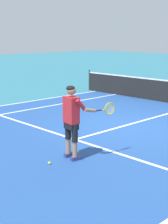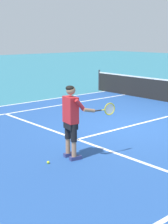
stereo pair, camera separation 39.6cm
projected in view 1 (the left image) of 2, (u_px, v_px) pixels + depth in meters
ground_plane at (124, 126)px, 10.72m from camera, size 80.00×80.00×0.00m
court_inner_surface at (106, 131)px, 10.17m from camera, size 10.98×10.67×0.00m
line_service at (75, 139)px, 9.32m from camera, size 8.23×0.10×0.01m
line_centre_service at (145, 120)px, 11.48m from camera, size 0.10×6.40×0.01m
line_singles_left at (28, 110)px, 13.08m from camera, size 0.10×10.27×0.01m
line_doubles_left at (9, 105)px, 14.05m from camera, size 0.10×10.27×0.01m
tennis_player at (72, 117)px, 7.67m from camera, size 0.77×1.08×1.71m
tennis_ball_near_feet at (49, 163)px, 7.52m from camera, size 0.07×0.07×0.07m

